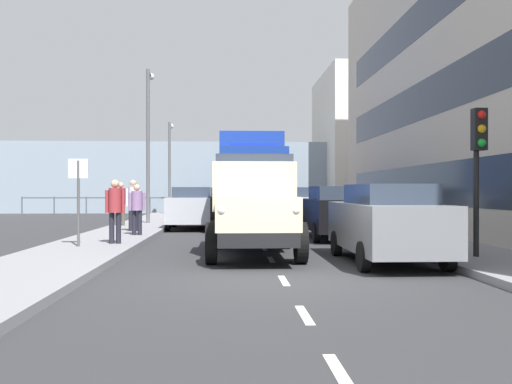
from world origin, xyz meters
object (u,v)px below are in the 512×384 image
object	(u,v)px
pedestrian_by_lamp	(137,205)
pedestrian_near_railing	(133,201)
lamp_post_far	(170,158)
lamp_post_promenade	(149,132)
pedestrian_couple_b	(115,206)
lorry_cargo_blue	(250,179)
car_grey_kerbside_near	(386,222)
car_silver_oppositeside_0	(192,207)
pedestrian_couple_a	(121,200)
car_black_kerbside_1	(334,212)
car_red_oppositeside_1	(200,204)
car_maroon_kerbside_3	(294,204)
traffic_light_near	(478,149)
car_navy_oppositeside_2	(205,201)
truck_vintage_cream	(254,207)
car_white_kerbside_2	(307,206)
street_sign	(78,187)

from	to	relation	value
pedestrian_by_lamp	pedestrian_near_railing	bearing A→B (deg)	-76.53
lamp_post_far	pedestrian_near_railing	bearing A→B (deg)	90.97
lamp_post_promenade	lamp_post_far	xyz separation A→B (m)	(0.05, -9.45, -0.63)
pedestrian_couple_b	lorry_cargo_blue	bearing A→B (deg)	-116.46
car_grey_kerbside_near	pedestrian_by_lamp	bearing A→B (deg)	-43.59
lorry_cargo_blue	lamp_post_far	size ratio (longest dim) A/B	1.46
car_silver_oppositeside_0	pedestrian_couple_a	bearing A→B (deg)	2.30
car_black_kerbside_1	lamp_post_far	bearing A→B (deg)	-66.63
lorry_cargo_blue	car_black_kerbside_1	size ratio (longest dim) A/B	1.91
car_red_oppositeside_1	pedestrian_couple_a	distance (m)	7.07
car_black_kerbside_1	car_red_oppositeside_1	xyz separation A→B (m)	(4.95, -11.36, 0.00)
pedestrian_couple_b	lamp_post_promenade	world-z (taller)	lamp_post_promenade
car_maroon_kerbside_3	traffic_light_near	bearing A→B (deg)	96.30
lamp_post_far	car_navy_oppositeside_2	bearing A→B (deg)	-156.81
traffic_light_near	car_navy_oppositeside_2	bearing A→B (deg)	-73.75
lorry_cargo_blue	car_black_kerbside_1	distance (m)	5.81
car_red_oppositeside_1	pedestrian_couple_b	xyz separation A→B (m)	(1.57, 14.24, 0.27)
car_maroon_kerbside_3	pedestrian_by_lamp	bearing A→B (deg)	60.13
truck_vintage_cream	pedestrian_by_lamp	xyz separation A→B (m)	(3.56, -4.83, -0.07)
car_silver_oppositeside_0	car_navy_oppositeside_2	world-z (taller)	same
pedestrian_near_railing	lamp_post_promenade	xyz separation A→B (m)	(0.20, -5.15, 2.96)
car_red_oppositeside_1	lamp_post_far	size ratio (longest dim) A/B	0.76
car_white_kerbside_2	car_navy_oppositeside_2	bearing A→B (deg)	-65.77
car_white_kerbside_2	street_sign	world-z (taller)	street_sign
pedestrian_by_lamp	pedestrian_couple_b	bearing A→B (deg)	87.77
car_grey_kerbside_near	pedestrian_by_lamp	size ratio (longest dim) A/B	2.71
truck_vintage_cream	traffic_light_near	size ratio (longest dim) A/B	1.76
traffic_light_near	lamp_post_promenade	distance (m)	16.12
car_navy_oppositeside_2	lamp_post_far	size ratio (longest dim) A/B	0.80
car_red_oppositeside_1	pedestrian_by_lamp	size ratio (longest dim) A/B	2.63
lamp_post_promenade	car_maroon_kerbside_3	bearing A→B (deg)	-148.92
pedestrian_couple_b	traffic_light_near	xyz separation A→B (m)	(-8.45, 3.47, 1.30)
car_silver_oppositeside_0	car_grey_kerbside_near	bearing A→B (deg)	113.99
lorry_cargo_blue	car_silver_oppositeside_0	size ratio (longest dim) A/B	1.88
car_navy_oppositeside_2	pedestrian_couple_b	world-z (taller)	pedestrian_couple_b
car_black_kerbside_1	car_white_kerbside_2	bearing A→B (deg)	-90.00
lorry_cargo_blue	car_white_kerbside_2	world-z (taller)	lorry_cargo_blue
lorry_cargo_blue	car_grey_kerbside_near	bearing A→B (deg)	102.91
car_maroon_kerbside_3	pedestrian_couple_b	distance (m)	15.49
car_black_kerbside_1	pedestrian_couple_b	distance (m)	7.13
pedestrian_couple_a	pedestrian_couple_b	bearing A→B (deg)	99.77
car_grey_kerbside_near	car_silver_oppositeside_0	world-z (taller)	same
car_grey_kerbside_near	pedestrian_couple_b	distance (m)	7.27
car_navy_oppositeside_2	car_red_oppositeside_1	bearing A→B (deg)	90.00
car_grey_kerbside_near	pedestrian_by_lamp	xyz separation A→B (m)	(6.41, -6.10, 0.21)
pedestrian_by_lamp	car_red_oppositeside_1	bearing A→B (deg)	-97.30
car_black_kerbside_1	car_red_oppositeside_1	size ratio (longest dim) A/B	1.00
car_red_oppositeside_1	traffic_light_near	distance (m)	19.07
pedestrian_by_lamp	street_sign	bearing A→B (deg)	76.23
car_grey_kerbside_near	street_sign	distance (m)	7.74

